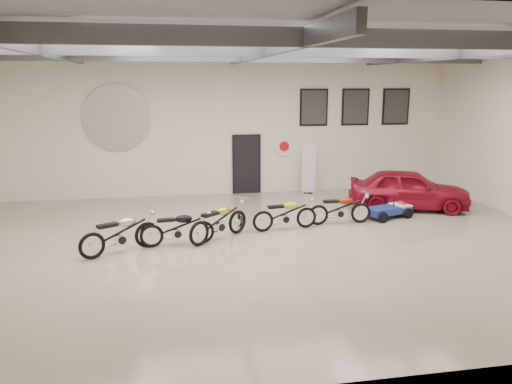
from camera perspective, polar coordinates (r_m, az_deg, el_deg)
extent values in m
cube|color=tan|center=(12.69, 0.96, -6.02)|extent=(16.00, 12.00, 0.01)
cube|color=slate|center=(12.06, 1.06, 17.11)|extent=(16.00, 12.00, 0.01)
cube|color=white|center=(18.01, -2.73, 7.65)|extent=(16.00, 0.02, 5.00)
cube|color=black|center=(18.22, -1.10, 3.12)|extent=(0.92, 0.08, 2.10)
imported|color=maroon|center=(16.77, 17.04, 0.32)|extent=(2.73, 4.08, 1.29)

